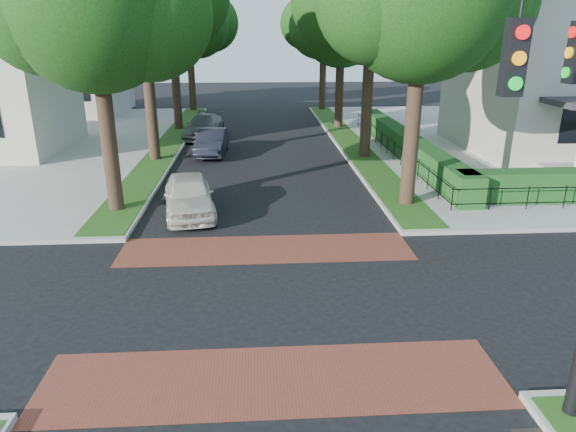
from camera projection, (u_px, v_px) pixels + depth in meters
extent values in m
plane|color=black|center=(269.00, 299.00, 12.97)|extent=(120.00, 120.00, 0.00)
cube|color=gray|center=(573.00, 139.00, 31.95)|extent=(30.00, 30.00, 0.15)
cube|color=brown|center=(266.00, 249.00, 15.98)|extent=(9.00, 2.20, 0.01)
cube|color=brown|center=(274.00, 380.00, 9.96)|extent=(9.00, 2.20, 0.01)
cube|color=#1E4112|center=(349.00, 141.00, 31.18)|extent=(1.60, 29.80, 0.02)
cube|color=#1E4112|center=(170.00, 143.00, 30.54)|extent=(1.60, 29.80, 0.02)
cylinder|color=black|center=(414.00, 107.00, 18.58)|extent=(0.56, 0.56, 7.35)
sphere|color=black|center=(468.00, 4.00, 17.79)|extent=(4.65, 4.65, 4.65)
cylinder|color=black|center=(368.00, 82.00, 26.04)|extent=(0.56, 0.56, 7.70)
sphere|color=black|center=(407.00, 4.00, 25.19)|extent=(4.95, 4.95, 4.95)
sphere|color=black|center=(339.00, 1.00, 24.48)|extent=(4.62, 4.62, 4.62)
cylinder|color=black|center=(340.00, 78.00, 34.67)|extent=(0.56, 0.56, 6.65)
sphere|color=black|center=(342.00, 22.00, 33.48)|extent=(5.80, 5.80, 5.80)
sphere|color=black|center=(364.00, 29.00, 33.99)|extent=(4.35, 4.35, 4.35)
sphere|color=black|center=(320.00, 27.00, 33.31)|extent=(4.06, 4.06, 4.06)
sphere|color=black|center=(340.00, 15.00, 34.68)|extent=(3.77, 3.77, 3.77)
cylinder|color=black|center=(323.00, 67.00, 43.06)|extent=(0.56, 0.56, 7.00)
sphere|color=black|center=(324.00, 20.00, 41.81)|extent=(6.00, 6.00, 6.00)
sphere|color=black|center=(343.00, 25.00, 42.33)|extent=(4.50, 4.50, 4.50)
sphere|color=black|center=(306.00, 23.00, 41.64)|extent=(4.20, 4.20, 4.20)
sphere|color=black|center=(323.00, 14.00, 43.06)|extent=(3.90, 3.90, 3.90)
cylinder|color=black|center=(106.00, 115.00, 17.99)|extent=(0.56, 0.56, 7.00)
sphere|color=black|center=(92.00, 0.00, 16.74)|extent=(6.00, 6.00, 6.00)
sphere|color=black|center=(146.00, 14.00, 17.25)|extent=(4.50, 4.50, 4.50)
sphere|color=black|center=(44.00, 10.00, 16.56)|extent=(4.20, 4.20, 4.20)
cylinder|color=black|center=(148.00, 79.00, 25.33)|extent=(0.56, 0.56, 8.05)
cylinder|color=black|center=(175.00, 77.00, 33.98)|extent=(0.56, 0.56, 6.86)
sphere|color=black|center=(171.00, 18.00, 32.76)|extent=(5.60, 5.60, 5.60)
sphere|color=black|center=(196.00, 25.00, 33.27)|extent=(4.20, 4.20, 4.20)
sphere|color=black|center=(149.00, 23.00, 32.59)|extent=(3.92, 3.92, 3.92)
sphere|color=black|center=(175.00, 11.00, 33.91)|extent=(3.64, 3.64, 3.64)
cylinder|color=black|center=(191.00, 66.00, 42.39)|extent=(0.56, 0.56, 7.14)
sphere|color=black|center=(188.00, 17.00, 41.11)|extent=(6.20, 6.20, 6.20)
sphere|color=black|center=(210.00, 23.00, 41.63)|extent=(4.65, 4.65, 4.65)
sphere|color=black|center=(168.00, 21.00, 40.94)|extent=(4.34, 4.34, 4.34)
sphere|color=black|center=(191.00, 11.00, 42.41)|extent=(4.03, 4.03, 4.03)
cube|color=#194718|center=(406.00, 144.00, 27.26)|extent=(1.00, 18.00, 1.20)
cube|color=#BBB6A8|center=(64.00, 72.00, 40.97)|extent=(9.00, 8.00, 6.50)
cube|color=brown|center=(83.00, 2.00, 37.91)|extent=(0.80, 0.80, 3.64)
cube|color=black|center=(514.00, 58.00, 6.80)|extent=(0.28, 0.22, 1.00)
cylinder|color=red|center=(523.00, 32.00, 6.57)|extent=(0.18, 0.05, 0.18)
cylinder|color=orange|center=(519.00, 58.00, 6.67)|extent=(0.18, 0.05, 0.18)
cylinder|color=#0CB226|center=(516.00, 84.00, 6.78)|extent=(0.18, 0.05, 0.18)
cylinder|color=red|center=(573.00, 32.00, 8.39)|extent=(0.05, 0.18, 0.18)
cylinder|color=orange|center=(569.00, 53.00, 8.50)|extent=(0.05, 0.18, 0.18)
cylinder|color=#0CB226|center=(566.00, 73.00, 8.61)|extent=(0.05, 0.18, 0.18)
imported|color=silver|center=(189.00, 195.00, 18.84)|extent=(2.43, 4.55, 1.47)
imported|color=black|center=(212.00, 142.00, 28.09)|extent=(1.69, 4.27, 1.38)
imported|color=slate|center=(204.00, 126.00, 32.72)|extent=(2.53, 5.09, 1.42)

